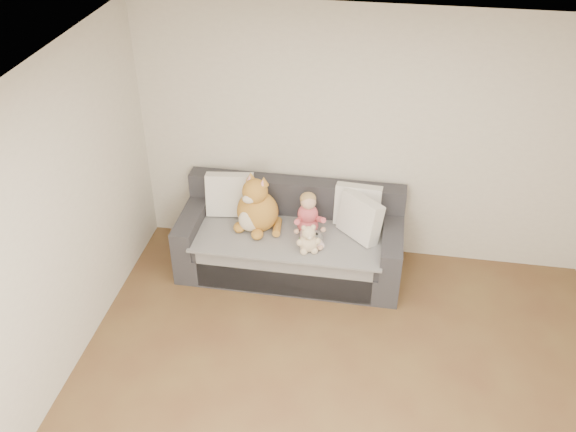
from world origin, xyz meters
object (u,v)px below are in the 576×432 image
object	(u,v)px
sofa	(291,242)
teddy_bear	(308,241)
toddler	(308,218)
plush_cat	(257,209)
sippy_cup	(304,241)

from	to	relation	value
sofa	teddy_bear	bearing A→B (deg)	-56.59
toddler	teddy_bear	world-z (taller)	toddler
sofa	teddy_bear	distance (m)	0.49
plush_cat	sippy_cup	world-z (taller)	plush_cat
teddy_bear	toddler	bearing A→B (deg)	80.89
sofa	plush_cat	world-z (taller)	plush_cat
sofa	sippy_cup	bearing A→B (deg)	-58.29
plush_cat	teddy_bear	distance (m)	0.63
plush_cat	sippy_cup	xyz separation A→B (m)	(0.50, -0.22, -0.17)
teddy_bear	plush_cat	bearing A→B (deg)	134.98
sofa	toddler	world-z (taller)	toddler
teddy_bear	sofa	bearing A→B (deg)	105.71
plush_cat	teddy_bear	xyz separation A→B (m)	(0.55, -0.29, -0.11)
plush_cat	sippy_cup	bearing A→B (deg)	-0.28
sofa	toddler	bearing A→B (deg)	-16.58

